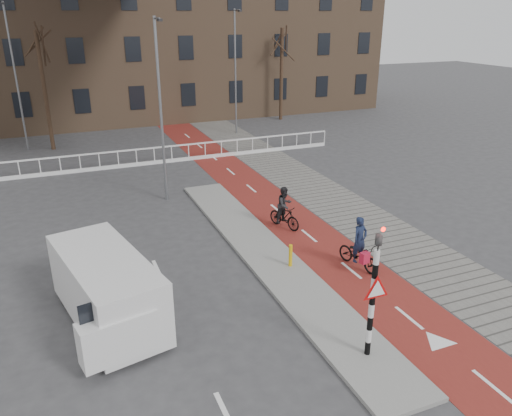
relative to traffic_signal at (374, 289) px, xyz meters
name	(u,v)px	position (x,y,z in m)	size (l,w,h in m)	color
ground	(345,311)	(0.60, 2.02, -1.99)	(120.00, 120.00, 0.00)	#38383A
bike_lane	(259,195)	(2.10, 12.02, -1.98)	(2.50, 60.00, 0.01)	maroon
sidewalk	(311,187)	(4.90, 12.02, -1.98)	(3.00, 60.00, 0.01)	slate
curb_island	(267,255)	(-0.10, 6.02, -1.93)	(1.80, 16.00, 0.12)	gray
traffic_signal	(374,289)	(0.00, 0.00, 0.00)	(0.80, 0.80, 3.68)	black
bollard	(290,255)	(0.26, 4.92, -1.48)	(0.12, 0.12, 0.77)	gold
cyclist_near	(359,251)	(2.43, 4.14, -1.37)	(1.00, 1.82, 1.82)	black
cyclist_far	(284,211)	(1.54, 8.10, -1.27)	(0.98, 1.62, 1.72)	black
van	(107,288)	(-5.74, 4.13, -0.95)	(2.78, 4.90, 1.98)	silver
railing	(100,165)	(-4.40, 19.02, -1.68)	(28.00, 0.10, 0.99)	silver
townhouse_row	(94,15)	(-2.40, 34.02, 5.82)	(46.00, 10.00, 15.90)	#7F6047
tree_mid	(45,92)	(-6.63, 24.72, 1.56)	(0.25, 0.25, 7.09)	black
tree_right	(281,75)	(10.58, 27.76, 1.49)	(0.27, 0.27, 6.96)	black
streetlight_near	(161,114)	(-2.07, 13.10, 1.98)	(0.12, 0.12, 7.93)	slate
streetlight_left	(16,79)	(-8.10, 25.17, 2.33)	(0.12, 0.12, 8.64)	slate
streetlight_right	(235,74)	(5.56, 24.47, 2.14)	(0.12, 0.12, 8.27)	slate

